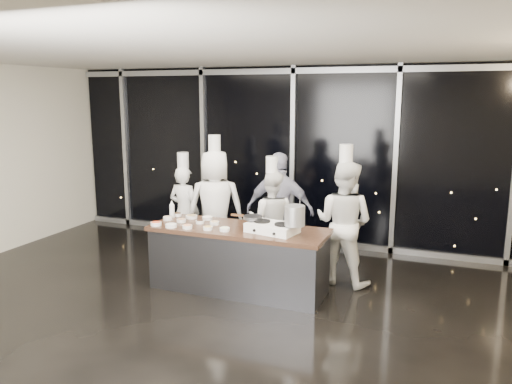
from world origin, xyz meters
TOP-DOWN VIEW (x-y plane):
  - ground at (0.00, 0.00)m, footprint 9.00×9.00m
  - room_shell at (0.18, 0.00)m, footprint 9.02×7.02m
  - window_wall at (0.00, 3.43)m, footprint 8.90×0.11m
  - demo_counter at (0.00, 0.90)m, footprint 2.46×0.86m
  - stove at (0.51, 0.85)m, footprint 0.72×0.52m
  - frying_pan at (0.20, 0.91)m, footprint 0.46×0.30m
  - stock_pot at (0.84, 0.78)m, footprint 0.31×0.31m
  - prep_bowls at (-0.73, 0.85)m, footprint 1.16×0.73m
  - squeeze_bottle at (-1.14, 1.07)m, footprint 0.07×0.07m
  - chef_far_left at (-1.44, 1.96)m, footprint 0.59×0.42m
  - chef_left at (-0.80, 1.83)m, footprint 1.06×0.90m
  - chef_center at (0.13, 1.90)m, footprint 0.83×0.69m
  - guest at (0.23, 2.01)m, footprint 1.10×0.53m
  - chef_right at (1.29, 1.71)m, footprint 1.00×0.85m

SIDE VIEW (x-z plane):
  - ground at x=0.00m, z-range 0.00..0.00m
  - demo_counter at x=0.00m, z-range 0.00..0.90m
  - chef_center at x=0.13m, z-range -0.10..1.68m
  - chef_far_left at x=-1.44m, z-range -0.09..1.67m
  - chef_right at x=1.29m, z-range -0.11..1.91m
  - guest at x=0.23m, z-range 0.00..1.83m
  - prep_bowls at x=-0.73m, z-range 0.90..0.95m
  - chef_left at x=-0.80m, z-range -0.11..1.97m
  - stove at x=0.51m, z-range 0.89..1.03m
  - squeeze_bottle at x=-1.14m, z-range 0.89..1.15m
  - frying_pan at x=0.20m, z-range 1.04..1.08m
  - stock_pot at x=0.84m, z-range 1.04..1.30m
  - window_wall at x=0.00m, z-range 0.00..3.20m
  - room_shell at x=0.18m, z-range 0.64..3.85m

